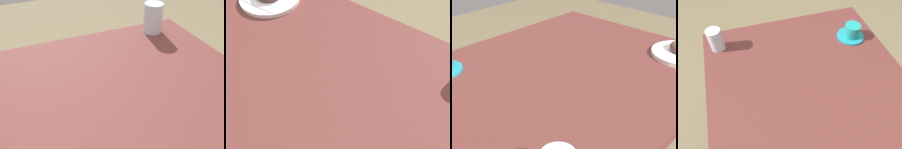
% 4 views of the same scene
% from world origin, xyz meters
% --- Properties ---
extents(table, '(1.01, 0.83, 0.76)m').
position_xyz_m(table, '(0.00, 0.00, 0.66)').
color(table, brown).
rests_on(table, ground_plane).
extents(water_glass, '(0.07, 0.07, 0.10)m').
position_xyz_m(water_glass, '(0.39, 0.34, 0.81)').
color(water_glass, silver).
rests_on(water_glass, table).
extents(coffee_cup, '(0.13, 0.13, 0.07)m').
position_xyz_m(coffee_cup, '(0.28, -0.29, 0.79)').
color(coffee_cup, teal).
rests_on(coffee_cup, table).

